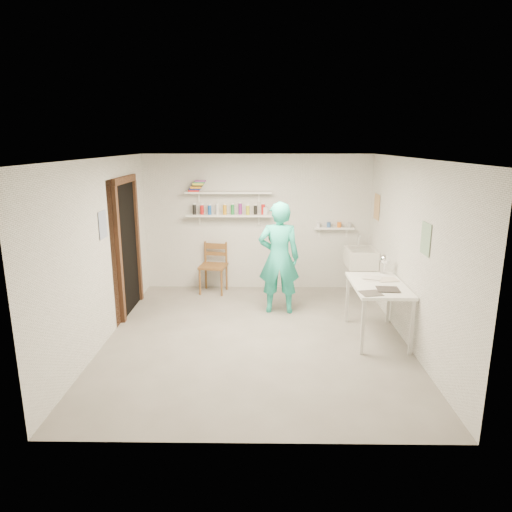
{
  "coord_description": "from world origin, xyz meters",
  "views": [
    {
      "loc": [
        0.08,
        -5.77,
        2.59
      ],
      "look_at": [
        0.0,
        0.4,
        1.05
      ],
      "focal_mm": 32.0,
      "sensor_mm": 36.0,
      "label": 1
    }
  ],
  "objects_px": {
    "work_table": "(377,311)",
    "desk_lamp": "(385,259)",
    "belfast_sink": "(361,258)",
    "man": "(279,258)",
    "wooden_chair": "(213,266)",
    "wall_clock": "(278,237)"
  },
  "relations": [
    {
      "from": "wall_clock",
      "to": "belfast_sink",
      "type": "bearing_deg",
      "value": 19.77
    },
    {
      "from": "wall_clock",
      "to": "wooden_chair",
      "type": "distance_m",
      "value": 1.49
    },
    {
      "from": "work_table",
      "to": "man",
      "type": "bearing_deg",
      "value": 143.68
    },
    {
      "from": "wall_clock",
      "to": "desk_lamp",
      "type": "xyz_separation_m",
      "value": [
        1.49,
        -0.72,
        -0.18
      ]
    },
    {
      "from": "work_table",
      "to": "desk_lamp",
      "type": "height_order",
      "value": "desk_lamp"
    },
    {
      "from": "man",
      "to": "wooden_chair",
      "type": "distance_m",
      "value": 1.51
    },
    {
      "from": "belfast_sink",
      "to": "man",
      "type": "xyz_separation_m",
      "value": [
        -1.41,
        -0.7,
        0.17
      ]
    },
    {
      "from": "belfast_sink",
      "to": "wooden_chair",
      "type": "bearing_deg",
      "value": 174.62
    },
    {
      "from": "man",
      "to": "wall_clock",
      "type": "distance_m",
      "value": 0.36
    },
    {
      "from": "belfast_sink",
      "to": "desk_lamp",
      "type": "xyz_separation_m",
      "value": [
        0.08,
        -1.19,
        0.28
      ]
    },
    {
      "from": "belfast_sink",
      "to": "man",
      "type": "relative_size",
      "value": 0.34
    },
    {
      "from": "wooden_chair",
      "to": "desk_lamp",
      "type": "distance_m",
      "value": 3.01
    },
    {
      "from": "belfast_sink",
      "to": "wooden_chair",
      "type": "xyz_separation_m",
      "value": [
        -2.52,
        0.24,
        -0.22
      ]
    },
    {
      "from": "belfast_sink",
      "to": "desk_lamp",
      "type": "height_order",
      "value": "desk_lamp"
    },
    {
      "from": "belfast_sink",
      "to": "desk_lamp",
      "type": "bearing_deg",
      "value": -86.24
    },
    {
      "from": "belfast_sink",
      "to": "wall_clock",
      "type": "height_order",
      "value": "wall_clock"
    },
    {
      "from": "work_table",
      "to": "desk_lamp",
      "type": "distance_m",
      "value": 0.78
    },
    {
      "from": "belfast_sink",
      "to": "wall_clock",
      "type": "xyz_separation_m",
      "value": [
        -1.41,
        -0.48,
        0.46
      ]
    },
    {
      "from": "man",
      "to": "wall_clock",
      "type": "relative_size",
      "value": 5.56
    },
    {
      "from": "wall_clock",
      "to": "work_table",
      "type": "relative_size",
      "value": 0.27
    },
    {
      "from": "work_table",
      "to": "desk_lamp",
      "type": "xyz_separation_m",
      "value": [
        0.19,
        0.46,
        0.6
      ]
    },
    {
      "from": "man",
      "to": "wall_clock",
      "type": "xyz_separation_m",
      "value": [
        -0.0,
        0.22,
        0.29
      ]
    }
  ]
}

